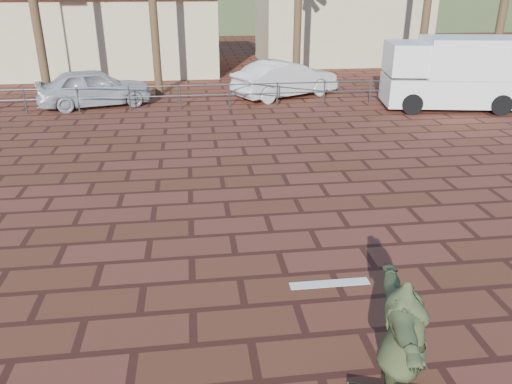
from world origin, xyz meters
TOP-DOWN VIEW (x-y plane):
  - ground at (0.00, 0.00)m, footprint 120.00×120.00m
  - paint_stripe at (0.70, -1.20)m, footprint 1.40×0.22m
  - guardrail at (0.00, 12.00)m, footprint 24.06×0.06m
  - building_west at (-6.00, 22.00)m, footprint 12.60×7.60m
  - building_east at (8.00, 24.00)m, footprint 10.60×6.60m
  - skateboarder at (0.80, -3.89)m, footprint 1.01×2.12m
  - campervan at (9.01, 10.72)m, footprint 5.73×3.17m
  - car_silver at (-5.50, 13.00)m, footprint 4.87×2.95m
  - car_white at (2.67, 13.80)m, footprint 5.11×3.68m
  - street_sign at (9.76, 12.00)m, footprint 0.45×0.06m

SIDE VIEW (x-z plane):
  - ground at x=0.00m, z-range 0.00..0.00m
  - paint_stripe at x=0.70m, z-range 0.00..0.01m
  - guardrail at x=0.00m, z-range 0.18..1.18m
  - car_silver at x=-5.50m, z-range 0.00..1.55m
  - car_white at x=2.67m, z-range 0.00..1.60m
  - skateboarder at x=0.80m, z-range 0.12..1.78m
  - campervan at x=9.01m, z-range 0.07..2.88m
  - street_sign at x=9.76m, z-range 0.45..2.68m
  - building_west at x=-6.00m, z-range 0.03..4.53m
  - building_east at x=8.00m, z-range 0.04..5.04m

